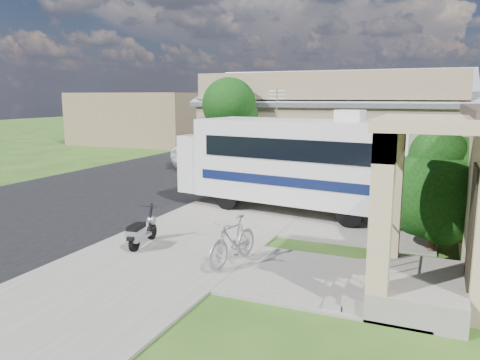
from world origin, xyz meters
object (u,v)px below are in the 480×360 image
at_px(garden_hose, 374,269).
at_px(scooter, 141,232).
at_px(bicycle, 233,243).
at_px(motorhome, 295,161).
at_px(pickup_truck, 223,150).
at_px(shrub, 439,190).
at_px(van, 258,138).

bearing_deg(garden_hose, scooter, -173.94).
bearing_deg(bicycle, motorhome, 102.48).
bearing_deg(pickup_truck, shrub, 139.65).
distance_m(bicycle, garden_hose, 3.11).
relative_size(scooter, bicycle, 0.82).
height_order(scooter, garden_hose, scooter).
height_order(shrub, garden_hose, shrub).
height_order(motorhome, van, motorhome).
bearing_deg(shrub, pickup_truck, 134.64).
relative_size(scooter, pickup_truck, 0.23).
bearing_deg(shrub, motorhome, 148.99).
relative_size(bicycle, van, 0.27).
bearing_deg(motorhome, pickup_truck, 135.51).
xyz_separation_m(shrub, bicycle, (-4.14, -2.83, -1.03)).
height_order(motorhome, shrub, motorhome).
relative_size(motorhome, bicycle, 4.49).
relative_size(shrub, pickup_truck, 0.49).
bearing_deg(pickup_truck, garden_hose, 131.75).
distance_m(motorhome, pickup_truck, 10.78).
relative_size(pickup_truck, garden_hose, 17.46).
bearing_deg(pickup_truck, scooter, 112.12).
bearing_deg(motorhome, shrub, -23.41).
relative_size(motorhome, pickup_truck, 1.27).
bearing_deg(shrub, garden_hose, -120.28).
height_order(motorhome, pickup_truck, motorhome).
distance_m(shrub, scooter, 7.31).
height_order(scooter, pickup_truck, pickup_truck).
distance_m(shrub, pickup_truck, 15.61).
bearing_deg(pickup_truck, bicycle, 121.09).
height_order(shrub, van, shrub).
bearing_deg(pickup_truck, van, -81.09).
bearing_deg(van, pickup_truck, -89.55).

